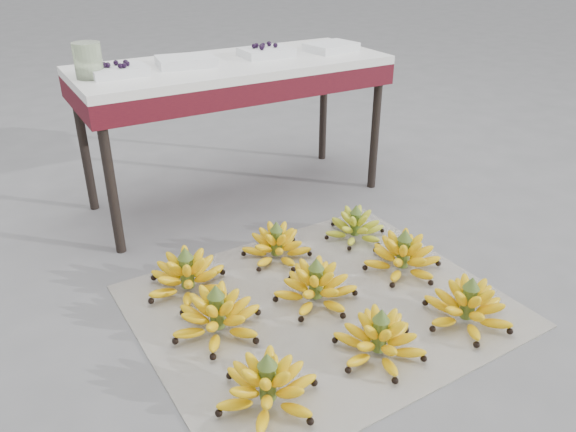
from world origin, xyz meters
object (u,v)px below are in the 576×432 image
bunch_front_center (379,339)px  tray_right (266,52)px  tray_far_left (118,70)px  tray_left (186,61)px  newspaper_mat (320,306)px  bunch_mid_left (217,316)px  tray_far_right (331,47)px  bunch_back_left (187,276)px  vendor_table (233,78)px  bunch_front_right (468,307)px  bunch_mid_center (316,287)px  bunch_front_left (268,387)px  glass_jar (88,60)px  bunch_mid_right (403,257)px  bunch_back_right (355,227)px  bunch_back_center (277,246)px

bunch_front_center → tray_right: (0.31, 1.31, 0.64)m
tray_far_left → tray_left: 0.30m
newspaper_mat → bunch_mid_left: 0.39m
bunch_mid_left → tray_far_right: size_ratio=1.44×
bunch_mid_left → bunch_back_left: (0.00, 0.28, 0.00)m
bunch_front_center → vendor_table: 1.41m
bunch_back_left → bunch_front_right: bearing=-25.0°
bunch_front_center → bunch_mid_center: bunch_mid_center is taller
tray_far_left → bunch_front_left: bearing=-90.6°
bunch_front_center → glass_jar: glass_jar is taller
newspaper_mat → bunch_mid_right: 0.41m
bunch_back_right → vendor_table: (-0.25, 0.65, 0.54)m
bunch_mid_left → glass_jar: size_ratio=2.69×
bunch_mid_left → bunch_mid_right: (0.79, -0.02, -0.00)m
bunch_mid_right → tray_left: bearing=95.5°
bunch_mid_center → bunch_back_center: bunch_mid_center is taller
bunch_mid_left → tray_far_right: bearing=54.9°
bunch_front_right → tray_left: (-0.45, 1.33, 0.63)m
tray_far_left → tray_far_right: size_ratio=0.86×
bunch_front_left → glass_jar: glass_jar is taller
newspaper_mat → tray_far_left: (-0.37, 0.97, 0.70)m
newspaper_mat → vendor_table: (0.15, 0.99, 0.60)m
bunch_front_right → tray_far_right: size_ratio=1.47×
bunch_front_right → bunch_mid_center: size_ratio=0.96×
tray_right → glass_jar: size_ratio=1.72×
tray_right → bunch_front_left: bearing=-118.5°
bunch_front_right → bunch_back_right: 0.67m
bunch_back_center → tray_far_right: bearing=33.1°
bunch_back_left → vendor_table: (0.53, 0.66, 0.53)m
newspaper_mat → tray_far_left: tray_far_left is taller
bunch_mid_right → tray_right: tray_right is taller
bunch_back_center → tray_far_right: (0.64, 0.59, 0.64)m
newspaper_mat → bunch_front_left: size_ratio=3.59×
bunch_back_right → tray_left: tray_left is taller
bunch_back_right → tray_far_left: tray_far_left is taller
bunch_mid_right → bunch_back_left: bunch_back_left is taller
glass_jar → bunch_mid_center: bearing=-63.1°
bunch_back_left → bunch_back_right: size_ratio=1.18×
bunch_back_left → bunch_back_right: bunch_back_left is taller
bunch_mid_center → bunch_back_left: bunch_back_left is taller
bunch_front_left → bunch_back_left: bunch_back_left is taller
bunch_front_left → tray_left: tray_left is taller
bunch_back_left → tray_right: size_ratio=1.60×
bunch_mid_center → bunch_back_left: 0.48m
newspaper_mat → bunch_front_center: bearing=-87.1°
bunch_back_center → tray_right: size_ratio=1.34×
bunch_front_center → tray_left: tray_left is taller
bunch_back_center → bunch_back_left: bearing=176.1°
tray_far_right → glass_jar: 1.15m
bunch_mid_center → bunch_back_right: 0.51m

